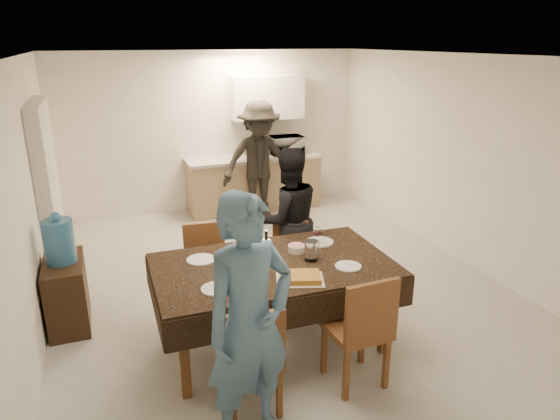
{
  "coord_description": "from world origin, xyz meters",
  "views": [
    {
      "loc": [
        -1.85,
        -5.08,
        2.76
      ],
      "look_at": [
        -0.05,
        -0.3,
        1.01
      ],
      "focal_mm": 32.0,
      "sensor_mm": 36.0,
      "label": 1
    }
  ],
  "objects_px": {
    "water_jug": "(59,241)",
    "savoury_tart": "(300,277)",
    "person_far": "(288,220)",
    "water_pitcher": "(311,251)",
    "person_kitchen": "(259,161)",
    "console": "(67,293)",
    "person_near": "(250,325)",
    "wine_bottle": "(266,247)",
    "microwave": "(286,145)",
    "dining_table": "(274,268)"
  },
  "relations": [
    {
      "from": "water_jug",
      "to": "savoury_tart",
      "type": "height_order",
      "value": "water_jug"
    },
    {
      "from": "person_far",
      "to": "water_jug",
      "type": "bearing_deg",
      "value": 0.02
    },
    {
      "from": "water_pitcher",
      "to": "person_kitchen",
      "type": "height_order",
      "value": "person_kitchen"
    },
    {
      "from": "console",
      "to": "person_far",
      "type": "relative_size",
      "value": 0.45
    },
    {
      "from": "person_far",
      "to": "water_pitcher",
      "type": "bearing_deg",
      "value": 79.92
    },
    {
      "from": "console",
      "to": "person_near",
      "type": "height_order",
      "value": "person_near"
    },
    {
      "from": "wine_bottle",
      "to": "water_pitcher",
      "type": "xyz_separation_m",
      "value": [
        0.4,
        -0.1,
        -0.06
      ]
    },
    {
      "from": "wine_bottle",
      "to": "water_jug",
      "type": "bearing_deg",
      "value": 150.35
    },
    {
      "from": "water_jug",
      "to": "person_kitchen",
      "type": "bearing_deg",
      "value": 40.08
    },
    {
      "from": "savoury_tart",
      "to": "microwave",
      "type": "relative_size",
      "value": 0.72
    },
    {
      "from": "water_pitcher",
      "to": "savoury_tart",
      "type": "relative_size",
      "value": 0.48
    },
    {
      "from": "dining_table",
      "to": "wine_bottle",
      "type": "xyz_separation_m",
      "value": [
        -0.05,
        0.05,
        0.19
      ]
    },
    {
      "from": "dining_table",
      "to": "water_jug",
      "type": "distance_m",
      "value": 2.11
    },
    {
      "from": "person_kitchen",
      "to": "water_jug",
      "type": "bearing_deg",
      "value": -139.92
    },
    {
      "from": "console",
      "to": "dining_table",
      "type": "bearing_deg",
      "value": -30.16
    },
    {
      "from": "wine_bottle",
      "to": "microwave",
      "type": "bearing_deg",
      "value": 66.34
    },
    {
      "from": "dining_table",
      "to": "water_pitcher",
      "type": "bearing_deg",
      "value": -7.21
    },
    {
      "from": "person_near",
      "to": "person_far",
      "type": "distance_m",
      "value": 2.37
    },
    {
      "from": "console",
      "to": "person_near",
      "type": "distance_m",
      "value": 2.53
    },
    {
      "from": "person_near",
      "to": "person_kitchen",
      "type": "xyz_separation_m",
      "value": [
        1.56,
        4.49,
        0.0
      ]
    },
    {
      "from": "water_pitcher",
      "to": "console",
      "type": "bearing_deg",
      "value": 152.96
    },
    {
      "from": "dining_table",
      "to": "water_pitcher",
      "type": "height_order",
      "value": "water_pitcher"
    },
    {
      "from": "savoury_tart",
      "to": "person_far",
      "type": "xyz_separation_m",
      "value": [
        0.45,
        1.43,
        -0.03
      ]
    },
    {
      "from": "console",
      "to": "water_pitcher",
      "type": "height_order",
      "value": "water_pitcher"
    },
    {
      "from": "dining_table",
      "to": "microwave",
      "type": "relative_size",
      "value": 3.89
    },
    {
      "from": "water_jug",
      "to": "person_near",
      "type": "xyz_separation_m",
      "value": [
        1.27,
        -2.11,
        0.03
      ]
    },
    {
      "from": "wine_bottle",
      "to": "person_near",
      "type": "relative_size",
      "value": 0.17
    },
    {
      "from": "water_jug",
      "to": "water_pitcher",
      "type": "height_order",
      "value": "water_jug"
    },
    {
      "from": "wine_bottle",
      "to": "person_far",
      "type": "distance_m",
      "value": 1.18
    },
    {
      "from": "water_jug",
      "to": "savoury_tart",
      "type": "xyz_separation_m",
      "value": [
        1.92,
        -1.44,
        -0.05
      ]
    },
    {
      "from": "microwave",
      "to": "person_near",
      "type": "xyz_separation_m",
      "value": [
        -2.18,
        -4.94,
        -0.13
      ]
    },
    {
      "from": "console",
      "to": "wine_bottle",
      "type": "xyz_separation_m",
      "value": [
        1.77,
        -1.01,
        0.64
      ]
    },
    {
      "from": "savoury_tart",
      "to": "person_near",
      "type": "height_order",
      "value": "person_near"
    },
    {
      "from": "savoury_tart",
      "to": "person_far",
      "type": "bearing_deg",
      "value": 72.53
    },
    {
      "from": "person_near",
      "to": "wine_bottle",
      "type": "bearing_deg",
      "value": 48.92
    },
    {
      "from": "water_jug",
      "to": "person_far",
      "type": "height_order",
      "value": "person_far"
    },
    {
      "from": "water_pitcher",
      "to": "person_near",
      "type": "distance_m",
      "value": 1.35
    },
    {
      "from": "microwave",
      "to": "dining_table",
      "type": "bearing_deg",
      "value": 67.23
    },
    {
      "from": "person_kitchen",
      "to": "person_far",
      "type": "bearing_deg",
      "value": -100.88
    },
    {
      "from": "water_jug",
      "to": "savoury_tart",
      "type": "relative_size",
      "value": 1.08
    },
    {
      "from": "person_far",
      "to": "savoury_tart",
      "type": "bearing_deg",
      "value": 72.76
    },
    {
      "from": "wine_bottle",
      "to": "person_kitchen",
      "type": "relative_size",
      "value": 0.17
    },
    {
      "from": "microwave",
      "to": "savoury_tart",
      "type": "bearing_deg",
      "value": 70.26
    },
    {
      "from": "dining_table",
      "to": "savoury_tart",
      "type": "relative_size",
      "value": 5.42
    },
    {
      "from": "wine_bottle",
      "to": "person_far",
      "type": "bearing_deg",
      "value": 59.04
    },
    {
      "from": "console",
      "to": "person_far",
      "type": "height_order",
      "value": "person_far"
    },
    {
      "from": "dining_table",
      "to": "person_far",
      "type": "xyz_separation_m",
      "value": [
        0.55,
        1.05,
        0.03
      ]
    },
    {
      "from": "savoury_tart",
      "to": "microwave",
      "type": "height_order",
      "value": "microwave"
    },
    {
      "from": "console",
      "to": "savoury_tart",
      "type": "bearing_deg",
      "value": -36.81
    },
    {
      "from": "microwave",
      "to": "person_near",
      "type": "distance_m",
      "value": 5.4
    }
  ]
}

